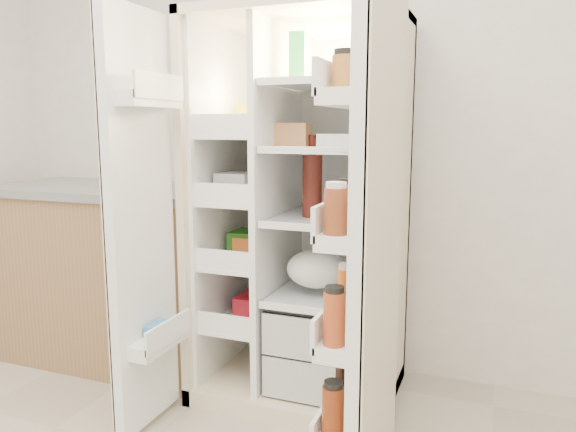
% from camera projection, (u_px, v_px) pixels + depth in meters
% --- Properties ---
extents(wall_back, '(4.00, 0.02, 2.70)m').
position_uv_depth(wall_back, '(329.00, 116.00, 2.86)').
color(wall_back, white).
rests_on(wall_back, floor).
extents(refrigerator, '(0.92, 0.70, 1.80)m').
position_uv_depth(refrigerator, '(307.00, 242.00, 2.64)').
color(refrigerator, beige).
rests_on(refrigerator, floor).
extents(freezer_door, '(0.15, 0.40, 1.72)m').
position_uv_depth(freezer_door, '(141.00, 226.00, 2.24)').
color(freezer_door, white).
rests_on(freezer_door, floor).
extents(fridge_door, '(0.17, 0.58, 1.72)m').
position_uv_depth(fridge_door, '(371.00, 254.00, 1.81)').
color(fridge_door, white).
rests_on(fridge_door, floor).
extents(kitchen_counter, '(1.34, 0.71, 0.97)m').
position_uv_depth(kitchen_counter, '(115.00, 271.00, 3.08)').
color(kitchen_counter, '#926E49').
rests_on(kitchen_counter, floor).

